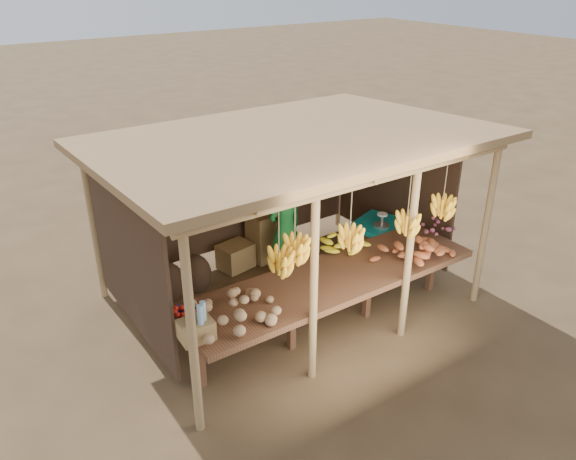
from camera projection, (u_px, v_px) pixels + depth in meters
ground at (288, 297)px, 7.85m from camera, size 60.00×60.00×0.00m
stall_structure at (294, 172)px, 6.93m from camera, size 4.70×3.50×2.43m
counter at (332, 281)px, 6.82m from camera, size 3.90×1.05×0.80m
potato_heap at (231, 306)px, 5.88m from camera, size 1.28×1.06×0.37m
sweet_potato_heap at (417, 247)px, 7.11m from camera, size 0.97×0.60×0.36m
onion_heap at (435, 223)px, 7.76m from camera, size 0.75×0.52×0.35m
banana_pile at (346, 240)px, 7.29m from camera, size 0.65×0.39×0.35m
tomato_basin at (184, 318)px, 5.86m from camera, size 0.40×0.40×0.21m
bottle_box at (196, 325)px, 5.62m from camera, size 0.35×0.28×0.42m
vendor at (285, 228)px, 8.06m from camera, size 0.60×0.43×1.56m
tarp_crate at (378, 243)px, 8.51m from camera, size 0.96×0.90×0.94m
carton_stack at (255, 243)px, 8.62m from camera, size 1.07×0.45×0.77m
burlap_sacks at (182, 275)px, 7.87m from camera, size 0.87×0.46×0.61m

